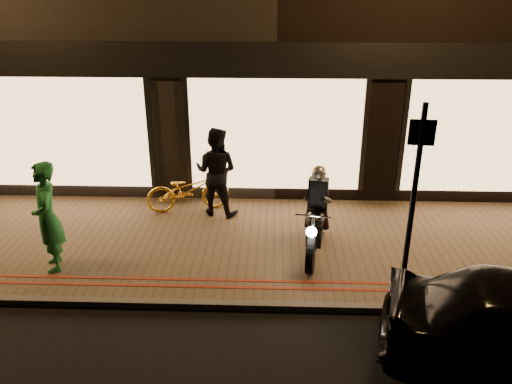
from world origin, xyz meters
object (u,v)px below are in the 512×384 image
(motorcycle, at_px, (316,220))
(bicycle_gold, at_px, (188,190))
(person_green, at_px, (47,217))
(sign_post, at_px, (414,197))

(motorcycle, height_order, bicycle_gold, motorcycle)
(motorcycle, xyz_separation_m, person_green, (-4.40, -0.69, 0.32))
(sign_post, relative_size, person_green, 1.61)
(sign_post, height_order, bicycle_gold, sign_post)
(motorcycle, relative_size, person_green, 1.04)
(sign_post, xyz_separation_m, person_green, (-5.61, 0.71, -0.75))
(bicycle_gold, bearing_deg, person_green, 126.65)
(motorcycle, distance_m, bicycle_gold, 3.05)
(bicycle_gold, bearing_deg, motorcycle, -139.32)
(bicycle_gold, relative_size, person_green, 0.93)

